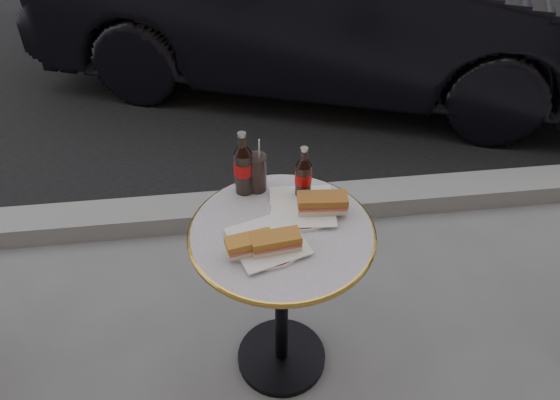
{
  "coord_description": "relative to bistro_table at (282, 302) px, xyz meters",
  "views": [
    {
      "loc": [
        -0.16,
        -1.29,
        1.96
      ],
      "look_at": [
        0.0,
        0.05,
        0.82
      ],
      "focal_mm": 35.0,
      "sensor_mm": 36.0,
      "label": 1
    }
  ],
  "objects": [
    {
      "name": "sandwich_left_a",
      "position": [
        -0.11,
        -0.09,
        0.4
      ],
      "size": [
        0.16,
        0.1,
        0.05
      ],
      "primitive_type": "cube",
      "rotation": [
        0.0,
        0.0,
        0.19
      ],
      "color": "#B8742E",
      "rests_on": "plate_left"
    },
    {
      "name": "sandwich_left_b",
      "position": [
        -0.03,
        -0.1,
        0.41
      ],
      "size": [
        0.16,
        0.09,
        0.05
      ],
      "primitive_type": "cube",
      "rotation": [
        0.0,
        0.0,
        0.12
      ],
      "color": "#AB6C2B",
      "rests_on": "plate_left"
    },
    {
      "name": "plate_left",
      "position": [
        -0.05,
        -0.06,
        0.37
      ],
      "size": [
        0.26,
        0.26,
        0.01
      ],
      "primitive_type": "cylinder",
      "rotation": [
        0.0,
        0.0,
        0.13
      ],
      "color": "white",
      "rests_on": "bistro_table"
    },
    {
      "name": "bistro_table",
      "position": [
        0.0,
        0.0,
        0.0
      ],
      "size": [
        0.62,
        0.62,
        0.73
      ],
      "primitive_type": null,
      "color": "#BAB2C4",
      "rests_on": "ground"
    },
    {
      "name": "cola_bottle_left",
      "position": [
        -0.11,
        0.22,
        0.49
      ],
      "size": [
        0.09,
        0.09,
        0.24
      ],
      "primitive_type": null,
      "rotation": [
        0.0,
        0.0,
        0.43
      ],
      "color": "black",
      "rests_on": "bistro_table"
    },
    {
      "name": "ground",
      "position": [
        0.0,
        0.0,
        -0.37
      ],
      "size": [
        80.0,
        80.0,
        0.0
      ],
      "primitive_type": "plane",
      "color": "slate",
      "rests_on": "ground"
    },
    {
      "name": "cola_bottle_right",
      "position": [
        0.09,
        0.16,
        0.47
      ],
      "size": [
        0.06,
        0.06,
        0.21
      ],
      "primitive_type": null,
      "rotation": [
        0.0,
        0.0,
        0.09
      ],
      "color": "black",
      "rests_on": "bistro_table"
    },
    {
      "name": "sandwich_right",
      "position": [
        0.14,
        0.07,
        0.41
      ],
      "size": [
        0.17,
        0.09,
        0.06
      ],
      "primitive_type": "cube",
      "rotation": [
        0.0,
        0.0,
        -0.08
      ],
      "color": "#A26029",
      "rests_on": "plate_right"
    },
    {
      "name": "curb",
      "position": [
        0.0,
        0.9,
        -0.32
      ],
      "size": [
        40.0,
        0.2,
        0.12
      ],
      "primitive_type": "cube",
      "color": "gray",
      "rests_on": "ground"
    },
    {
      "name": "cola_glass",
      "position": [
        -0.06,
        0.22,
        0.44
      ],
      "size": [
        0.08,
        0.08,
        0.14
      ],
      "primitive_type": "cylinder",
      "rotation": [
        0.0,
        0.0,
        0.09
      ],
      "color": "black",
      "rests_on": "bistro_table"
    },
    {
      "name": "plate_right",
      "position": [
        0.08,
        0.09,
        0.37
      ],
      "size": [
        0.28,
        0.28,
        0.01
      ],
      "primitive_type": "cylinder",
      "rotation": [
        0.0,
        0.0,
        -0.25
      ],
      "color": "white",
      "rests_on": "bistro_table"
    }
  ]
}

